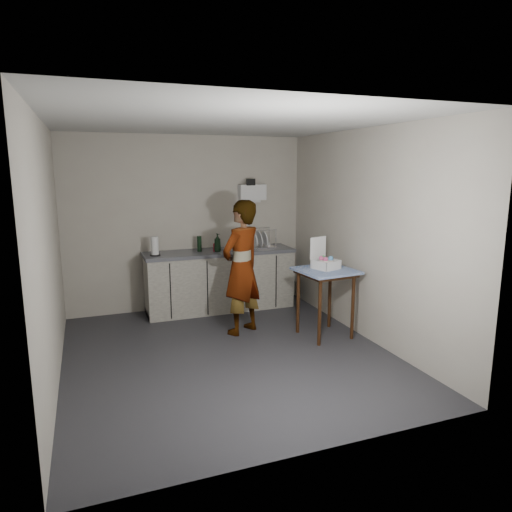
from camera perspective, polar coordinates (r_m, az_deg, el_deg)
name	(u,v)px	position (r m, az deg, el deg)	size (l,w,h in m)	color
ground	(228,354)	(5.41, -3.51, -12.16)	(4.00, 4.00, 0.00)	#2D2C32
wall_back	(188,223)	(6.95, -8.48, 4.05)	(3.60, 0.02, 2.60)	#BFB4A6
wall_right	(365,235)	(5.81, 13.46, 2.53)	(0.02, 4.00, 2.60)	#BFB4A6
wall_left	(50,254)	(4.85, -24.37, 0.21)	(0.02, 4.00, 2.60)	#BFB4A6
ceiling	(225,122)	(5.00, -3.87, 16.36)	(3.60, 4.00, 0.01)	silver
kitchen_counter	(220,282)	(6.93, -4.53, -3.24)	(2.24, 0.62, 0.91)	black
wall_shelf	(252,193)	(7.12, -0.51, 7.94)	(0.42, 0.18, 0.37)	white
side_table	(326,278)	(5.81, 8.71, -2.75)	(0.74, 0.74, 0.87)	#391C0C
standing_man	(242,268)	(5.84, -1.81, -1.46)	(0.63, 0.42, 1.73)	#B2A593
soap_bottle	(217,243)	(6.72, -4.84, 1.68)	(0.10, 0.10, 0.27)	black
soda_can	(215,247)	(6.75, -5.11, 1.08)	(0.06, 0.06, 0.12)	red
dark_bottle	(199,244)	(6.76, -7.09, 1.53)	(0.07, 0.07, 0.23)	black
paper_towel	(155,247)	(6.55, -12.54, 1.15)	(0.15, 0.15, 0.27)	black
dish_rack	(260,243)	(7.04, 0.55, 1.60)	(0.42, 0.32, 0.30)	silver
bakery_box	(325,262)	(5.82, 8.60, -0.71)	(0.35, 0.36, 0.39)	white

